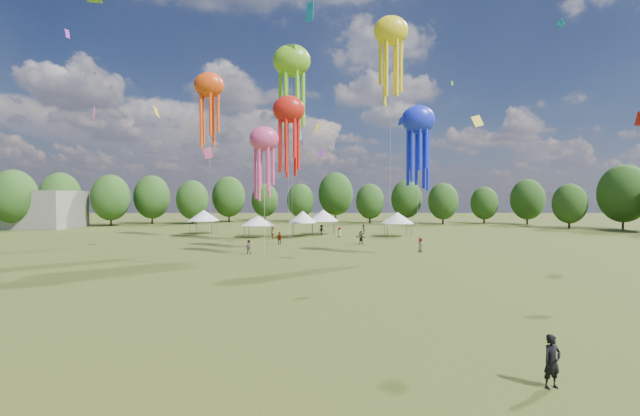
{
  "coord_description": "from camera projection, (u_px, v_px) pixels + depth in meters",
  "views": [
    {
      "loc": [
        1.08,
        -17.73,
        6.97
      ],
      "look_at": [
        0.93,
        15.0,
        6.0
      ],
      "focal_mm": 23.67,
      "sensor_mm": 36.0,
      "label": 1
    }
  ],
  "objects": [
    {
      "name": "spectator_near",
      "position": [
        249.0,
        247.0,
        50.13
      ],
      "size": [
        0.93,
        0.79,
        1.66
      ],
      "primitive_type": "imported",
      "rotation": [
        0.0,
        0.0,
        2.92
      ],
      "color": "gray",
      "rests_on": "ground"
    },
    {
      "name": "show_kites",
      "position": [
        302.0,
        92.0,
        56.95
      ],
      "size": [
        32.57,
        21.91,
        31.54
      ],
      "color": "red",
      "rests_on": "ground"
    },
    {
      "name": "small_kites",
      "position": [
        316.0,
        46.0,
        58.64
      ],
      "size": [
        76.94,
        65.95,
        44.91
      ],
      "color": "red",
      "rests_on": "ground"
    },
    {
      "name": "treeline",
      "position": [
        296.0,
        198.0,
        80.24
      ],
      "size": [
        201.57,
        95.24,
        13.43
      ],
      "color": "#38281C",
      "rests_on": "ground"
    },
    {
      "name": "observer_main",
      "position": [
        552.0,
        361.0,
        15.23
      ],
      "size": [
        0.81,
        0.65,
        1.94
      ],
      "primitive_type": "imported",
      "rotation": [
        0.0,
        0.0,
        0.3
      ],
      "color": "black",
      "rests_on": "ground"
    },
    {
      "name": "spectators_far",
      "position": [
        340.0,
        235.0,
        65.45
      ],
      "size": [
        20.81,
        25.78,
        1.89
      ],
      "color": "gray",
      "rests_on": "ground"
    },
    {
      "name": "festival_tents",
      "position": [
        296.0,
        217.0,
        73.28
      ],
      "size": [
        39.96,
        11.84,
        4.45
      ],
      "color": "#47474C",
      "rests_on": "ground"
    },
    {
      "name": "ground",
      "position": [
        297.0,
        359.0,
        17.94
      ],
      "size": [
        300.0,
        300.0,
        0.0
      ],
      "primitive_type": "plane",
      "color": "#384416",
      "rests_on": "ground"
    }
  ]
}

